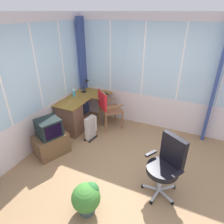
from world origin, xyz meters
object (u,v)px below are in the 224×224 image
(spray_bottle, at_px, (74,92))
(tv_on_stand, at_px, (51,139))
(potted_plant, at_px, (87,197))
(desk_lamp, at_px, (87,83))
(office_chair, at_px, (167,162))
(wooden_armchair, at_px, (106,105))
(desk, at_px, (72,116))
(space_heater, at_px, (91,127))
(tv_remote, at_px, (106,94))

(spray_bottle, relative_size, tv_on_stand, 0.27)
(potted_plant, bearing_deg, desk_lamp, 30.32)
(office_chair, bearing_deg, desk_lamp, 54.99)
(wooden_armchair, height_order, tv_on_stand, wooden_armchair)
(desk_lamp, bearing_deg, office_chair, -125.01)
(desk, distance_m, space_heater, 0.59)
(spray_bottle, distance_m, tv_on_stand, 1.40)
(tv_remote, xyz_separation_m, wooden_armchair, (-0.35, -0.16, -0.14))
(tv_on_stand, bearing_deg, office_chair, -90.10)
(space_heater, bearing_deg, potted_plant, -151.87)
(office_chair, bearing_deg, potted_plant, 131.99)
(desk_lamp, distance_m, space_heater, 1.29)
(wooden_armchair, xyz_separation_m, office_chair, (-1.40, -1.73, -0.03))
(spray_bottle, bearing_deg, wooden_armchair, -82.08)
(spray_bottle, distance_m, space_heater, 1.04)
(desk_lamp, xyz_separation_m, spray_bottle, (-0.43, 0.12, -0.12))
(office_chair, xyz_separation_m, tv_on_stand, (0.00, 2.30, -0.24))
(desk, distance_m, wooden_armchair, 0.87)
(office_chair, xyz_separation_m, potted_plant, (-0.85, 0.94, -0.32))
(office_chair, bearing_deg, tv_remote, 47.20)
(desk_lamp, relative_size, tv_on_stand, 0.44)
(desk, xyz_separation_m, tv_on_stand, (-0.89, -0.10, -0.06))
(spray_bottle, height_order, space_heater, spray_bottle)
(tv_remote, bearing_deg, tv_on_stand, -165.98)
(spray_bottle, bearing_deg, tv_remote, -55.31)
(desk, bearing_deg, tv_on_stand, -173.59)
(tv_on_stand, bearing_deg, desk_lamp, 4.62)
(tv_on_stand, bearing_deg, wooden_armchair, -22.45)
(tv_on_stand, relative_size, potted_plant, 1.62)
(wooden_armchair, xyz_separation_m, space_heater, (-0.58, 0.11, -0.34))
(desk_lamp, xyz_separation_m, wooden_armchair, (-0.31, -0.71, -0.36))
(desk_lamp, bearing_deg, desk, -177.33)
(desk_lamp, distance_m, tv_on_stand, 1.82)
(desk_lamp, bearing_deg, space_heater, -145.83)
(wooden_armchair, bearing_deg, spray_bottle, 97.92)
(tv_remote, relative_size, space_heater, 0.26)
(spray_bottle, bearing_deg, tv_on_stand, -168.56)
(desk, xyz_separation_m, spray_bottle, (0.39, 0.16, 0.45))
(spray_bottle, height_order, office_chair, office_chair)
(tv_on_stand, xyz_separation_m, space_heater, (0.81, -0.47, -0.07))
(desk, relative_size, tv_on_stand, 1.71)
(spray_bottle, relative_size, wooden_armchair, 0.22)
(office_chair, relative_size, potted_plant, 2.08)
(tv_remote, bearing_deg, spray_bottle, 152.13)
(office_chair, bearing_deg, wooden_armchair, 51.05)
(space_heater, bearing_deg, wooden_armchair, -10.44)
(tv_remote, distance_m, spray_bottle, 0.82)
(desk_lamp, xyz_separation_m, tv_remote, (0.04, -0.55, -0.22))
(desk_lamp, xyz_separation_m, office_chair, (-1.71, -2.44, -0.39))
(desk, relative_size, tv_remote, 9.18)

